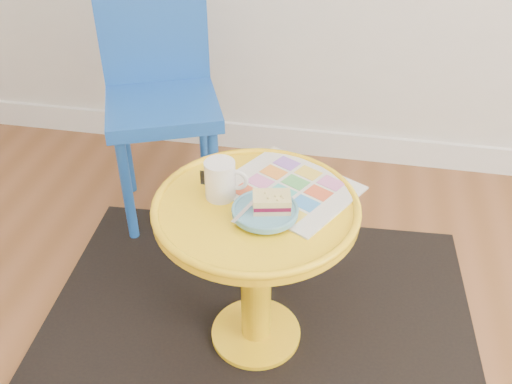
% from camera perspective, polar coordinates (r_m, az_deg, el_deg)
% --- Properties ---
extents(room_walls, '(4.00, 4.00, 4.00)m').
position_cam_1_polar(room_walls, '(2.02, -23.26, -7.35)').
color(room_walls, silver).
rests_on(room_walls, ground).
extents(rug, '(1.36, 1.17, 0.01)m').
position_cam_1_polar(rug, '(1.76, 0.00, -14.09)').
color(rug, black).
rests_on(rug, ground).
extents(side_table, '(0.52, 0.52, 0.49)m').
position_cam_1_polar(side_table, '(1.51, 0.00, -5.51)').
color(side_table, yellow).
rests_on(side_table, ground).
extents(chair, '(0.49, 0.49, 0.86)m').
position_cam_1_polar(chair, '(2.05, -9.64, 10.65)').
color(chair, blue).
rests_on(chair, ground).
extents(newspaper, '(0.40, 0.39, 0.01)m').
position_cam_1_polar(newspaper, '(1.48, 3.30, 0.39)').
color(newspaper, silver).
rests_on(newspaper, side_table).
extents(mug, '(0.11, 0.08, 0.10)m').
position_cam_1_polar(mug, '(1.42, -3.52, 1.34)').
color(mug, white).
rests_on(mug, side_table).
extents(plate, '(0.16, 0.16, 0.02)m').
position_cam_1_polar(plate, '(1.37, 0.92, -1.94)').
color(plate, '#569AB6').
rests_on(plate, newspaper).
extents(cake_slice, '(0.10, 0.08, 0.04)m').
position_cam_1_polar(cake_slice, '(1.36, 1.59, -1.00)').
color(cake_slice, '#D3BC8C').
rests_on(cake_slice, plate).
extents(fork, '(0.06, 0.14, 0.00)m').
position_cam_1_polar(fork, '(1.38, -0.61, -1.37)').
color(fork, silver).
rests_on(fork, plate).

